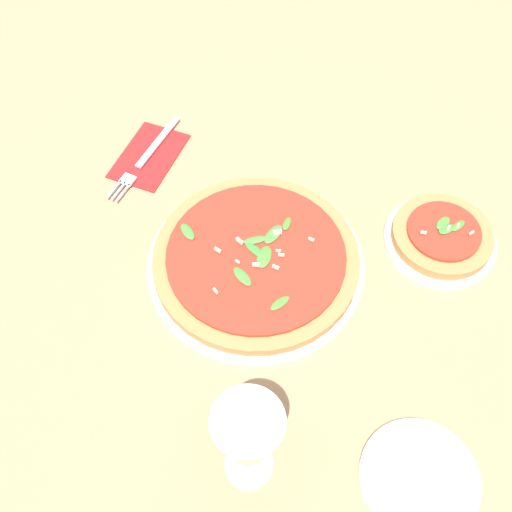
{
  "coord_description": "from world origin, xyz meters",
  "views": [
    {
      "loc": [
        0.53,
        0.11,
        0.81
      ],
      "look_at": [
        0.02,
        -0.02,
        0.03
      ],
      "focal_mm": 42.0,
      "sensor_mm": 36.0,
      "label": 1
    }
  ],
  "objects": [
    {
      "name": "fork",
      "position": [
        -0.15,
        -0.28,
        0.01
      ],
      "size": [
        0.22,
        0.06,
        0.0
      ],
      "rotation": [
        0.0,
        0.0,
        -0.19
      ],
      "color": "silver",
      "rests_on": "ground_plane"
    },
    {
      "name": "wine_glass",
      "position": [
        0.33,
        0.05,
        0.12
      ],
      "size": [
        0.08,
        0.08,
        0.18
      ],
      "color": "white",
      "rests_on": "ground_plane"
    },
    {
      "name": "pizza_personal_side",
      "position": [
        -0.1,
        0.26,
        0.02
      ],
      "size": [
        0.18,
        0.18,
        0.05
      ],
      "color": "white",
      "rests_on": "ground_plane"
    },
    {
      "name": "side_plate_white",
      "position": [
        0.29,
        0.27,
        0.01
      ],
      "size": [
        0.16,
        0.16,
        0.02
      ],
      "color": "white",
      "rests_on": "ground_plane"
    },
    {
      "name": "napkin",
      "position": [
        -0.16,
        -0.27,
        0.0
      ],
      "size": [
        0.16,
        0.11,
        0.01
      ],
      "rotation": [
        0.0,
        0.0,
        -0.12
      ],
      "color": "#B21E1E",
      "rests_on": "ground_plane"
    },
    {
      "name": "ground_plane",
      "position": [
        0.0,
        0.0,
        0.0
      ],
      "size": [
        6.0,
        6.0,
        0.0
      ],
      "primitive_type": "plane",
      "color": "#9E7A56"
    },
    {
      "name": "pizza_arugula_main",
      "position": [
        0.02,
        -0.02,
        0.02
      ],
      "size": [
        0.35,
        0.35,
        0.05
      ],
      "color": "white",
      "rests_on": "ground_plane"
    }
  ]
}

